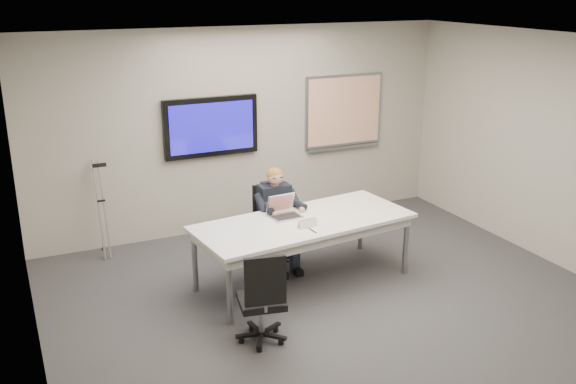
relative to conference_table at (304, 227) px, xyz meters
name	(u,v)px	position (x,y,z in m)	size (l,w,h in m)	color
floor	(351,318)	(0.08, -0.98, -0.68)	(6.00, 6.00, 0.02)	#363638
ceiling	(360,45)	(0.08, -0.98, 2.12)	(6.00, 6.00, 0.02)	silver
wall_back	(245,130)	(0.08, 2.02, 0.72)	(6.00, 0.02, 2.80)	#A9A599
wall_left	(28,241)	(-2.92, -0.98, 0.72)	(0.02, 6.00, 2.80)	#A9A599
conference_table	(304,227)	(0.00, 0.00, 0.00)	(2.61, 1.32, 0.77)	white
tv_display	(211,127)	(-0.42, 1.96, 0.82)	(1.30, 0.09, 0.80)	black
whiteboard	(344,112)	(1.63, 1.99, 0.85)	(1.25, 0.08, 1.10)	gray
office_chair_far	(272,237)	(-0.07, 0.73, -0.38)	(0.46, 0.46, 0.96)	black
office_chair_near	(262,314)	(-0.95, -1.03, -0.38)	(0.55, 0.55, 0.98)	black
seated_person	(280,229)	(-0.07, 0.50, -0.19)	(0.38, 0.65, 1.23)	#212437
crutch	(102,207)	(-1.97, 1.77, -0.03)	(0.18, 0.41, 1.30)	#ACAFB4
laptop	(284,211)	(-0.15, 0.22, 0.15)	(0.36, 0.34, 0.24)	#B7B7B9
name_tent	(307,223)	(-0.06, -0.21, 0.13)	(0.23, 0.06, 0.09)	silver
pen	(313,230)	(-0.06, -0.35, 0.10)	(0.01, 0.01, 0.16)	black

